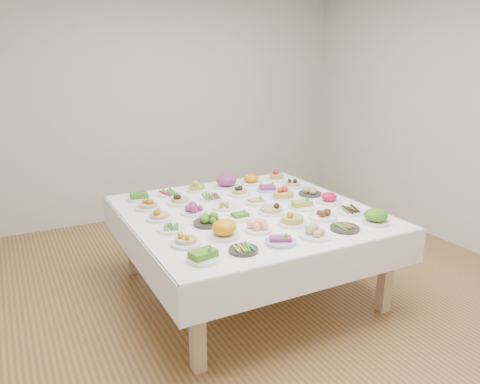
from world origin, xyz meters
name	(u,v)px	position (x,y,z in m)	size (l,w,h in m)	color
room_envelope	(260,82)	(0.00, 0.00, 1.83)	(5.02, 5.02, 2.81)	olive
display_table	(248,219)	(-0.06, 0.07, 0.68)	(2.03, 2.03, 0.75)	white
dish_0	(203,254)	(-0.80, -0.68, 0.80)	(0.22, 0.22, 0.11)	white
dish_1	(243,249)	(-0.50, -0.67, 0.77)	(0.20, 0.20, 0.05)	#2C2A27
dish_2	(281,239)	(-0.20, -0.67, 0.78)	(0.22, 0.22, 0.09)	#4C66B2
dish_3	(315,231)	(0.09, -0.68, 0.80)	(0.23, 0.23, 0.10)	white
dish_4	(345,228)	(0.38, -0.67, 0.77)	(0.22, 0.22, 0.05)	#2C2A27
dish_5	(376,215)	(0.69, -0.67, 0.82)	(0.25, 0.25, 0.14)	white
dish_6	(186,238)	(-0.81, -0.38, 0.80)	(0.22, 0.22, 0.12)	white
dish_7	(224,229)	(-0.51, -0.38, 0.81)	(0.24, 0.24, 0.13)	white
dish_8	(259,226)	(-0.22, -0.39, 0.79)	(0.21, 0.21, 0.10)	white
dish_9	(292,217)	(0.08, -0.39, 0.82)	(0.24, 0.23, 0.14)	white
dish_10	(323,214)	(0.39, -0.38, 0.79)	(0.23, 0.23, 0.09)	white
dish_11	(350,210)	(0.68, -0.38, 0.78)	(0.23, 0.22, 0.06)	white
dish_12	(171,228)	(-0.81, -0.07, 0.77)	(0.21, 0.21, 0.05)	white
dish_13	(208,219)	(-0.51, -0.08, 0.80)	(0.23, 0.23, 0.10)	#2C2A27
dish_14	(240,215)	(-0.22, -0.08, 0.78)	(0.21, 0.21, 0.08)	white
dish_15	(271,206)	(0.08, -0.07, 0.81)	(0.24, 0.24, 0.13)	white
dish_16	(302,204)	(0.38, -0.09, 0.79)	(0.22, 0.22, 0.10)	white
dish_17	(329,198)	(0.69, -0.07, 0.80)	(0.23, 0.23, 0.12)	white
dish_18	(159,213)	(-0.81, 0.21, 0.81)	(0.21, 0.21, 0.13)	white
dish_19	(194,209)	(-0.50, 0.21, 0.79)	(0.22, 0.22, 0.10)	white
dish_20	(224,206)	(-0.22, 0.23, 0.77)	(0.20, 0.20, 0.05)	white
dish_21	(256,201)	(0.09, 0.21, 0.78)	(0.20, 0.20, 0.08)	white
dish_22	(283,192)	(0.39, 0.22, 0.82)	(0.20, 0.20, 0.14)	white
dish_23	(310,191)	(0.69, 0.21, 0.79)	(0.21, 0.21, 0.10)	#2C2A27
dish_24	(148,203)	(-0.81, 0.52, 0.80)	(0.21, 0.21, 0.11)	white
dish_25	(180,197)	(-0.51, 0.53, 0.81)	(0.22, 0.22, 0.13)	white
dish_26	(211,197)	(-0.21, 0.51, 0.77)	(0.22, 0.20, 0.05)	white
dish_27	(239,189)	(0.09, 0.52, 0.81)	(0.22, 0.22, 0.12)	white
dish_28	(267,187)	(0.39, 0.51, 0.79)	(0.21, 0.20, 0.10)	#4C66B2
dish_29	(293,181)	(0.69, 0.52, 0.81)	(0.23, 0.23, 0.13)	white
dish_30	(139,196)	(-0.81, 0.81, 0.79)	(0.22, 0.22, 0.10)	white
dish_31	(169,193)	(-0.51, 0.81, 0.77)	(0.20, 0.20, 0.05)	white
dish_32	(197,186)	(-0.22, 0.82, 0.81)	(0.19, 0.19, 0.12)	white
dish_33	(226,181)	(0.09, 0.81, 0.82)	(0.22, 0.22, 0.14)	white
dish_34	(251,178)	(0.38, 0.81, 0.81)	(0.23, 0.23, 0.13)	white
dish_35	(276,175)	(0.68, 0.81, 0.81)	(0.20, 0.20, 0.12)	white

